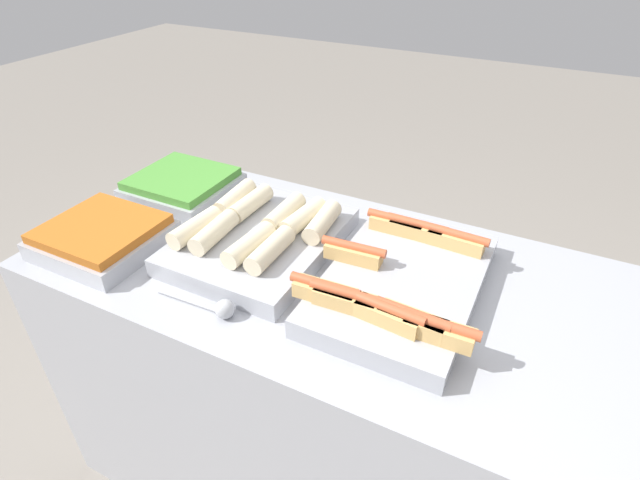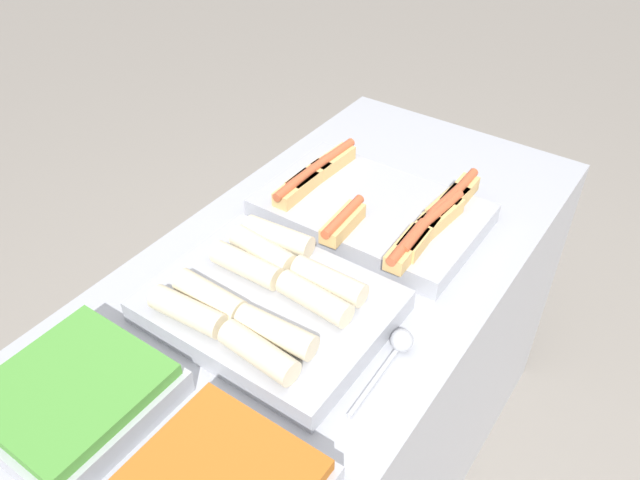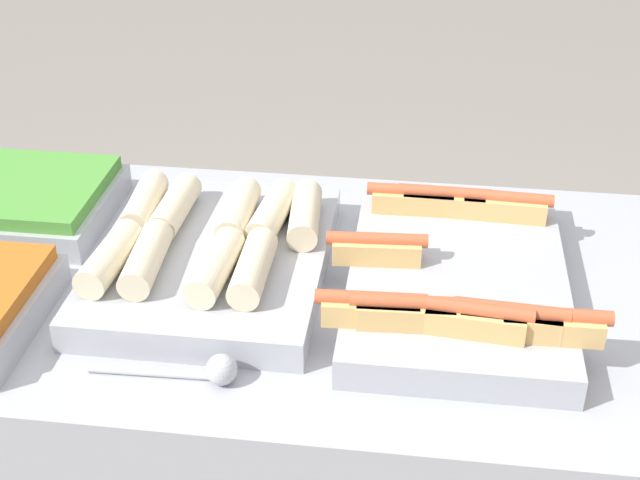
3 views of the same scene
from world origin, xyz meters
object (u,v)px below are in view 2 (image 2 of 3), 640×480
(tray_wraps, at_px, (268,301))
(tray_side_back, at_px, (75,396))
(serving_spoon_near, at_px, (397,347))
(tray_hotdogs, at_px, (374,209))

(tray_wraps, relative_size, tray_side_back, 1.58)
(tray_side_back, height_order, serving_spoon_near, tray_side_back)
(tray_hotdogs, height_order, tray_side_back, tray_hotdogs)
(tray_side_back, xyz_separation_m, serving_spoon_near, (0.43, -0.40, -0.02))
(serving_spoon_near, bearing_deg, tray_wraps, 102.57)
(tray_hotdogs, bearing_deg, tray_wraps, 178.43)
(tray_hotdogs, distance_m, tray_wraps, 0.39)
(tray_wraps, bearing_deg, serving_spoon_near, -77.43)
(tray_side_back, bearing_deg, serving_spoon_near, -42.78)
(tray_hotdogs, relative_size, tray_side_back, 1.77)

